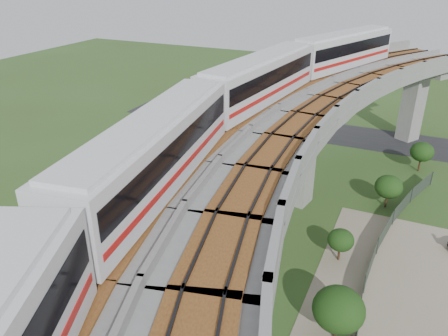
% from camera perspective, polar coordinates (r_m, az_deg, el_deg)
% --- Properties ---
extents(ground, '(160.00, 160.00, 0.00)m').
position_cam_1_polar(ground, '(33.76, 3.13, -12.07)').
color(ground, '#364D1F').
rests_on(ground, ground).
extents(asphalt_road, '(60.00, 8.00, 0.03)m').
position_cam_1_polar(asphalt_road, '(59.54, 13.90, 4.48)').
color(asphalt_road, '#232326').
rests_on(asphalt_road, ground).
extents(viaduct, '(19.58, 73.98, 11.40)m').
position_cam_1_polar(viaduct, '(28.16, 10.85, 0.89)').
color(viaduct, '#99968E').
rests_on(viaduct, ground).
extents(metro_train, '(11.69, 61.32, 3.64)m').
position_cam_1_polar(metro_train, '(26.15, 2.92, 7.07)').
color(metro_train, silver).
rests_on(metro_train, ground).
extents(fence, '(3.87, 38.73, 1.50)m').
position_cam_1_polar(fence, '(31.94, 20.22, -14.72)').
color(fence, '#2D382D').
rests_on(fence, ground).
extents(tree_0, '(2.44, 2.44, 3.30)m').
position_cam_1_polar(tree_0, '(50.79, 24.45, 1.94)').
color(tree_0, '#382314').
rests_on(tree_0, ground).
extents(tree_1, '(2.48, 2.48, 3.14)m').
position_cam_1_polar(tree_1, '(42.18, 20.71, -2.31)').
color(tree_1, '#382314').
rests_on(tree_1, ground).
extents(tree_2, '(1.96, 1.96, 2.65)m').
position_cam_1_polar(tree_2, '(33.92, 15.01, -9.09)').
color(tree_2, '#382314').
rests_on(tree_2, ground).
extents(tree_3, '(3.06, 3.06, 3.60)m').
position_cam_1_polar(tree_3, '(27.34, 14.74, -17.43)').
color(tree_3, '#382314').
rests_on(tree_3, ground).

